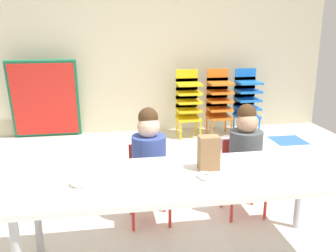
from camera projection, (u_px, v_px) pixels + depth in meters
ground_plane at (187, 218)px, 3.05m from camera, size 5.22×5.32×0.02m
back_wall at (147, 39)px, 5.23m from camera, size 5.22×0.10×2.64m
craft_table at (185, 183)px, 2.31m from camera, size 2.06×0.71×0.62m
seated_child_near_camera at (149, 155)px, 2.84m from camera, size 0.33×0.33×0.92m
seated_child_middle_seat at (245, 150)px, 2.96m from camera, size 0.32×0.31×0.92m
kid_chair_yellow_stack at (188, 100)px, 5.13m from camera, size 0.32×0.30×0.92m
kid_chair_orange_stack at (219, 99)px, 5.20m from camera, size 0.32×0.30×0.92m
kid_chair_blue_stack at (247, 98)px, 5.26m from camera, size 0.32×0.30×0.92m
folded_activity_table at (45, 100)px, 5.01m from camera, size 0.90×0.29×1.09m
paper_bag_brown at (209, 153)px, 2.36m from camera, size 0.13×0.09×0.22m
paper_plate_near_edge at (80, 185)px, 2.14m from camera, size 0.18×0.18×0.01m
paper_plate_center_table at (185, 182)px, 2.18m from camera, size 0.18×0.18×0.01m
donut_powdered_on_plate at (79, 182)px, 2.13m from camera, size 0.12×0.12×0.03m
donut_powdered_loose at (204, 176)px, 2.25m from camera, size 0.10×0.10×0.03m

